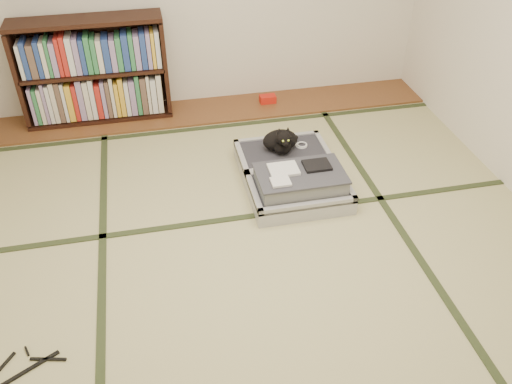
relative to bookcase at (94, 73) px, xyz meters
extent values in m
plane|color=tan|center=(1.02, -2.07, -0.45)|extent=(4.50, 4.50, 0.00)
cube|color=brown|center=(1.02, -0.07, -0.44)|extent=(4.00, 0.50, 0.02)
cube|color=red|center=(1.54, -0.04, -0.40)|extent=(0.15, 0.09, 0.07)
cube|color=#2D381E|center=(0.02, -2.07, -0.45)|extent=(0.05, 4.50, 0.01)
cube|color=#2D381E|center=(2.02, -2.07, -0.45)|extent=(0.05, 4.50, 0.01)
cube|color=#2D381E|center=(1.02, -1.67, -0.45)|extent=(4.00, 0.05, 0.01)
cube|color=#2D381E|center=(1.02, -0.37, -0.45)|extent=(4.00, 0.05, 0.01)
cube|color=black|center=(-0.61, 0.00, 0.02)|extent=(0.04, 0.29, 0.81)
cube|color=black|center=(0.61, 0.00, 0.02)|extent=(0.04, 0.29, 0.81)
cube|color=black|center=(0.00, 0.00, -0.42)|extent=(1.26, 0.29, 0.04)
cube|color=black|center=(0.00, 0.00, 0.46)|extent=(1.26, 0.29, 0.04)
cube|color=black|center=(0.00, 0.00, 0.02)|extent=(1.21, 0.29, 0.03)
cube|color=black|center=(0.00, 0.14, 0.02)|extent=(1.26, 0.02, 0.81)
cube|color=gray|center=(0.00, -0.02, -0.20)|extent=(1.14, 0.20, 0.34)
cube|color=gray|center=(0.00, -0.02, 0.21)|extent=(1.14, 0.20, 0.31)
cube|color=#ABACB0|center=(1.42, -1.57, -0.39)|extent=(0.71, 0.47, 0.12)
cube|color=#32313A|center=(1.42, -1.57, -0.36)|extent=(0.64, 0.40, 0.09)
cube|color=#ABACB0|center=(1.42, -1.79, -0.32)|extent=(0.71, 0.04, 0.05)
cube|color=#ABACB0|center=(1.42, -1.35, -0.32)|extent=(0.71, 0.04, 0.05)
cube|color=#ABACB0|center=(1.09, -1.57, -0.32)|extent=(0.04, 0.47, 0.05)
cube|color=#ABACB0|center=(1.76, -1.57, -0.32)|extent=(0.04, 0.47, 0.05)
cube|color=#ABACB0|center=(1.42, -1.10, -0.39)|extent=(0.71, 0.47, 0.12)
cube|color=#32313A|center=(1.42, -1.10, -0.36)|extent=(0.64, 0.40, 0.09)
cube|color=#ABACB0|center=(1.42, -1.32, -0.32)|extent=(0.71, 0.04, 0.05)
cube|color=#ABACB0|center=(1.42, -0.88, -0.32)|extent=(0.71, 0.04, 0.05)
cube|color=#ABACB0|center=(1.09, -1.10, -0.32)|extent=(0.04, 0.47, 0.05)
cube|color=#ABACB0|center=(1.76, -1.10, -0.32)|extent=(0.04, 0.47, 0.05)
cylinder|color=black|center=(1.42, -1.34, -0.32)|extent=(0.64, 0.02, 0.02)
cube|color=gray|center=(1.42, -1.57, -0.27)|extent=(0.61, 0.37, 0.12)
cube|color=#3E3D45|center=(1.42, -1.57, -0.20)|extent=(0.63, 0.39, 0.01)
cube|color=silver|center=(1.31, -1.53, -0.18)|extent=(0.21, 0.17, 0.02)
cube|color=black|center=(1.56, -1.53, -0.18)|extent=(0.19, 0.15, 0.02)
cube|color=silver|center=(1.25, -1.67, -0.18)|extent=(0.13, 0.11, 0.02)
cube|color=white|center=(1.21, -1.80, -0.38)|extent=(0.06, 0.01, 0.04)
cube|color=white|center=(1.33, -1.80, -0.40)|extent=(0.05, 0.01, 0.03)
cube|color=orange|center=(1.66, -1.80, -0.38)|extent=(0.05, 0.01, 0.03)
cube|color=#197F33|center=(1.59, -1.80, -0.37)|extent=(0.04, 0.01, 0.03)
ellipsoid|color=black|center=(1.40, -1.06, -0.23)|extent=(0.28, 0.18, 0.17)
ellipsoid|color=black|center=(1.40, -1.14, -0.25)|extent=(0.14, 0.10, 0.10)
ellipsoid|color=black|center=(1.40, -1.17, -0.14)|extent=(0.12, 0.11, 0.11)
sphere|color=black|center=(1.40, -1.22, -0.16)|extent=(0.05, 0.05, 0.05)
cone|color=black|center=(1.37, -1.15, -0.09)|extent=(0.04, 0.05, 0.06)
cone|color=black|center=(1.44, -1.15, -0.09)|extent=(0.04, 0.05, 0.06)
sphere|color=#A5BF33|center=(1.38, -1.22, -0.14)|extent=(0.02, 0.02, 0.02)
sphere|color=#A5BF33|center=(1.43, -1.22, -0.14)|extent=(0.02, 0.02, 0.02)
cylinder|color=black|center=(1.50, -0.98, -0.29)|extent=(0.17, 0.10, 0.03)
torus|color=white|center=(1.58, -1.05, -0.31)|extent=(0.10, 0.10, 0.01)
torus|color=white|center=(1.59, -1.05, -0.30)|extent=(0.08, 0.08, 0.01)
cube|color=black|center=(-0.37, -2.68, -0.44)|extent=(0.35, 0.21, 0.01)
cube|color=black|center=(-0.49, -2.62, -0.44)|extent=(0.12, 0.17, 0.01)
cube|color=black|center=(-0.25, -2.62, -0.44)|extent=(0.19, 0.06, 0.01)
cylinder|color=black|center=(-0.37, -2.54, -0.44)|extent=(0.04, 0.07, 0.01)
camera|label=1|loc=(0.45, -4.57, 1.98)|focal=38.00mm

